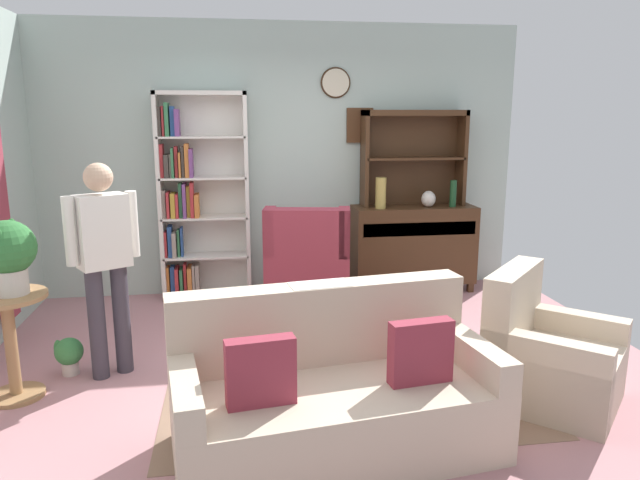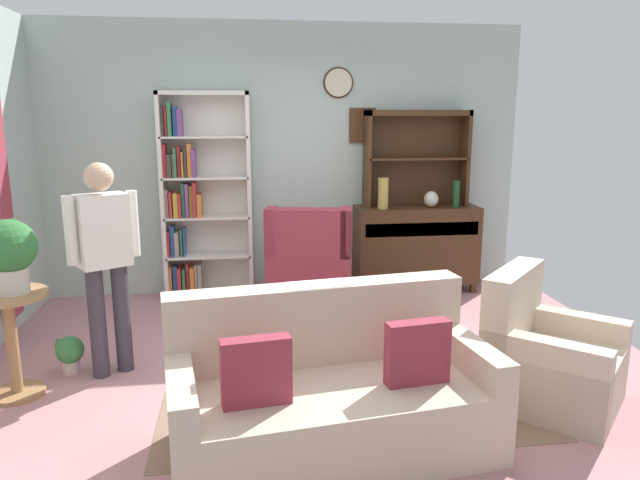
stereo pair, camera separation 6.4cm
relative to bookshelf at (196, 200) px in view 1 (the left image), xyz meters
name	(u,v)px [view 1 (the left image)]	position (x,y,z in m)	size (l,w,h in m)	color
ground_plane	(311,370)	(0.92, -1.94, -1.03)	(5.40, 4.60, 0.02)	#B27A7F
wall_back	(284,160)	(0.92, 0.19, 0.38)	(5.00, 0.09, 2.80)	#ADC1B7
area_rug	(344,384)	(1.12, -2.24, -1.02)	(2.49, 1.86, 0.01)	#846651
bookshelf	(196,200)	(0.00, 0.00, 0.00)	(0.90, 0.30, 2.10)	silver
sideboard	(413,244)	(2.28, -0.08, -0.51)	(1.30, 0.45, 0.92)	#422816
sideboard_hutch	(413,145)	(2.28, 0.03, 0.54)	(1.10, 0.26, 1.00)	#422816
vase_tall	(381,193)	(1.89, -0.16, 0.06)	(0.11, 0.11, 0.32)	tan
vase_round	(428,199)	(2.41, -0.15, -0.02)	(0.15, 0.15, 0.17)	beige
bottle_wine	(453,193)	(2.67, -0.17, 0.04)	(0.07, 0.07, 0.28)	#194223
couch_floral	(334,396)	(0.91, -3.01, -0.71)	(1.90, 1.10, 0.90)	beige
armchair_floral	(548,359)	(2.41, -2.66, -0.73)	(1.08, 1.08, 0.88)	beige
wingback_chair	(308,274)	(1.06, -0.68, -0.64)	(0.90, 0.92, 1.05)	maroon
plant_stand	(10,335)	(-1.13, -2.10, -0.57)	(0.52, 0.52, 0.73)	#997047
potted_plant_large	(8,252)	(-1.08, -2.09, -0.01)	(0.36, 0.36, 0.49)	beige
potted_plant_small	(69,353)	(-0.86, -1.78, -0.86)	(0.20, 0.20, 0.28)	beige
person_reading	(104,255)	(-0.54, -1.82, -0.11)	(0.49, 0.35, 1.56)	#38333D
coffee_table	(343,337)	(1.11, -2.22, -0.67)	(0.80, 0.50, 0.42)	#422816
book_stack	(349,322)	(1.15, -2.23, -0.56)	(0.21, 0.15, 0.08)	#337247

